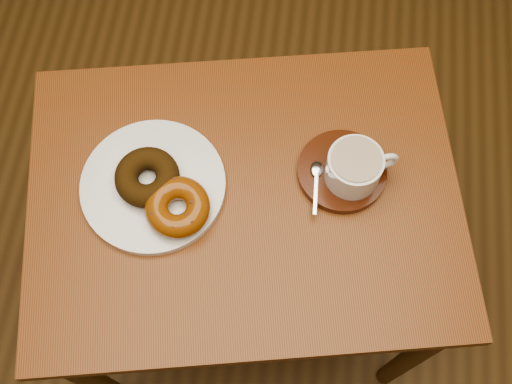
# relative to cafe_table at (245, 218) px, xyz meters

# --- Properties ---
(cafe_table) EXTENTS (0.83, 0.68, 0.69)m
(cafe_table) POSITION_rel_cafe_table_xyz_m (0.00, 0.00, 0.00)
(cafe_table) COLOR brown
(cafe_table) RESTS_ON ground
(donut_plate) EXTENTS (0.25, 0.25, 0.01)m
(donut_plate) POSITION_rel_cafe_table_xyz_m (-0.16, -0.00, 0.12)
(donut_plate) COLOR white
(donut_plate) RESTS_ON cafe_table
(donut_cinnamon) EXTENTS (0.14, 0.14, 0.04)m
(donut_cinnamon) POSITION_rel_cafe_table_xyz_m (-0.16, -0.00, 0.14)
(donut_cinnamon) COLOR #35200A
(donut_cinnamon) RESTS_ON donut_plate
(donut_caramel) EXTENTS (0.13, 0.13, 0.04)m
(donut_caramel) POSITION_rel_cafe_table_xyz_m (-0.10, -0.05, 0.14)
(donut_caramel) COLOR #84440E
(donut_caramel) RESTS_ON donut_plate
(saucer) EXTENTS (0.21, 0.21, 0.02)m
(saucer) POSITION_rel_cafe_table_xyz_m (0.16, 0.06, 0.12)
(saucer) COLOR #3D1708
(saucer) RESTS_ON cafe_table
(coffee_cup) EXTENTS (0.12, 0.09, 0.07)m
(coffee_cup) POSITION_rel_cafe_table_xyz_m (0.18, 0.05, 0.16)
(coffee_cup) COLOR white
(coffee_cup) RESTS_ON saucer
(teaspoon) EXTENTS (0.02, 0.10, 0.01)m
(teaspoon) POSITION_rel_cafe_table_xyz_m (0.12, 0.05, 0.13)
(teaspoon) COLOR silver
(teaspoon) RESTS_ON saucer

